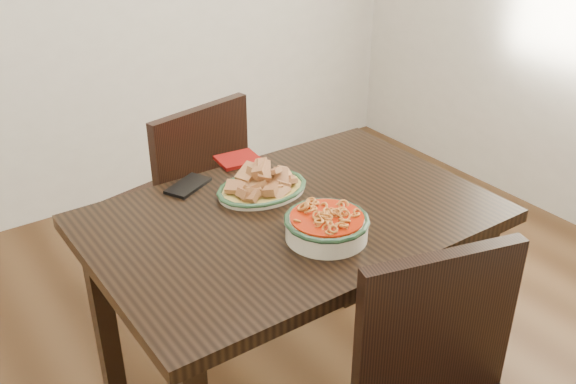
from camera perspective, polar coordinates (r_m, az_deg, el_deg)
dining_table at (r=1.93m, az=0.34°, el=-4.50°), size 1.16×0.77×0.75m
chair_far at (r=2.52m, az=-8.93°, el=-0.37°), size 0.50×0.50×0.89m
fish_plate at (r=1.97m, az=-2.34°, el=1.13°), size 0.29×0.22×0.11m
noodle_bowl at (r=1.74m, az=3.46°, el=-2.83°), size 0.23×0.23×0.08m
smartphone at (r=2.04m, az=-8.87°, el=0.57°), size 0.17×0.14×0.01m
napkin at (r=2.19m, az=-4.46°, el=2.91°), size 0.15×0.13×0.01m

